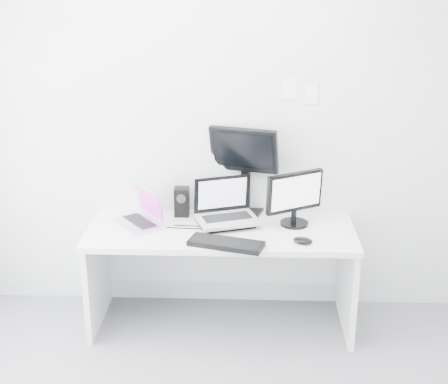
{
  "coord_description": "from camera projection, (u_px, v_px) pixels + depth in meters",
  "views": [
    {
      "loc": [
        0.17,
        -2.73,
        2.41
      ],
      "look_at": [
        0.02,
        1.23,
        1.0
      ],
      "focal_mm": 51.45,
      "sensor_mm": 36.0,
      "label": 1
    }
  ],
  "objects": [
    {
      "name": "dell_laptop",
      "position": [
        228.0,
        203.0,
        4.31
      ],
      "size": [
        0.48,
        0.42,
        0.33
      ],
      "primitive_type": "cube",
      "rotation": [
        0.0,
        0.0,
        0.34
      ],
      "color": "#A5A7AC",
      "rests_on": "desk"
    },
    {
      "name": "desk",
      "position": [
        221.0,
        277.0,
        4.44
      ],
      "size": [
        1.8,
        0.7,
        0.73
      ],
      "primitive_type": "cube",
      "color": "silver",
      "rests_on": "ground"
    },
    {
      "name": "wall_note_0",
      "position": [
        290.0,
        88.0,
        4.33
      ],
      "size": [
        0.1,
        0.0,
        0.14
      ],
      "primitive_type": "cube",
      "color": "white",
      "rests_on": "back_wall"
    },
    {
      "name": "mouse",
      "position": [
        303.0,
        241.0,
        4.08
      ],
      "size": [
        0.15,
        0.12,
        0.04
      ],
      "primitive_type": "ellipsoid",
      "rotation": [
        0.0,
        0.0,
        -0.37
      ],
      "color": "black",
      "rests_on": "desk"
    },
    {
      "name": "back_wall",
      "position": [
        223.0,
        127.0,
        4.44
      ],
      "size": [
        3.6,
        0.0,
        3.6
      ],
      "primitive_type": "plane",
      "rotation": [
        1.57,
        0.0,
        0.0
      ],
      "color": "silver",
      "rests_on": "ground"
    },
    {
      "name": "speaker",
      "position": [
        182.0,
        202.0,
        4.52
      ],
      "size": [
        0.13,
        0.13,
        0.2
      ],
      "primitive_type": "cube",
      "rotation": [
        0.0,
        0.0,
        0.31
      ],
      "color": "black",
      "rests_on": "desk"
    },
    {
      "name": "samsung_monitor",
      "position": [
        295.0,
        198.0,
        4.32
      ],
      "size": [
        0.46,
        0.38,
        0.39
      ],
      "primitive_type": "cube",
      "rotation": [
        0.0,
        0.0,
        0.52
      ],
      "color": "black",
      "rests_on": "desk"
    },
    {
      "name": "rear_monitor",
      "position": [
        245.0,
        169.0,
        4.49
      ],
      "size": [
        0.51,
        0.3,
        0.65
      ],
      "primitive_type": "cube",
      "rotation": [
        0.0,
        0.0,
        -0.3
      ],
      "color": "black",
      "rests_on": "desk"
    },
    {
      "name": "macbook",
      "position": [
        137.0,
        207.0,
        4.34
      ],
      "size": [
        0.42,
        0.43,
        0.26
      ],
      "primitive_type": "cube",
      "rotation": [
        0.0,
        0.0,
        -0.92
      ],
      "color": "silver",
      "rests_on": "desk"
    },
    {
      "name": "wall_note_1",
      "position": [
        312.0,
        94.0,
        4.33
      ],
      "size": [
        0.09,
        0.0,
        0.13
      ],
      "primitive_type": "cube",
      "color": "white",
      "rests_on": "back_wall"
    },
    {
      "name": "keyboard",
      "position": [
        226.0,
        244.0,
        4.05
      ],
      "size": [
        0.5,
        0.3,
        0.03
      ],
      "primitive_type": "cube",
      "rotation": [
        0.0,
        0.0,
        -0.29
      ],
      "color": "black",
      "rests_on": "desk"
    }
  ]
}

